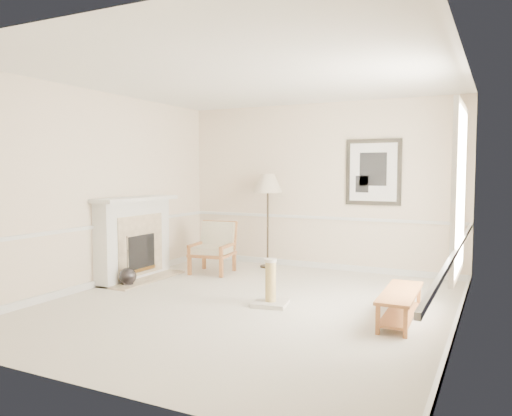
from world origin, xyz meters
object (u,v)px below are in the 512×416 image
at_px(floor_lamp, 268,186).
at_px(bench, 400,301).
at_px(armchair, 215,245).
at_px(scratching_post, 271,291).
at_px(floor_vase, 128,277).

relative_size(floor_lamp, bench, 1.34).
xyz_separation_m(armchair, floor_lamp, (0.64, 0.77, 0.99)).
bearing_deg(armchair, scratching_post, -48.15).
distance_m(floor_vase, scratching_post, 2.36).
xyz_separation_m(floor_vase, bench, (3.97, 0.01, 0.10)).
xyz_separation_m(floor_vase, armchair, (0.62, 1.49, 0.32)).
relative_size(floor_vase, armchair, 0.89).
distance_m(floor_vase, floor_lamp, 2.90).
bearing_deg(bench, scratching_post, -178.94).
distance_m(floor_lamp, scratching_post, 2.84).
relative_size(bench, scratching_post, 2.07).
relative_size(armchair, bench, 0.69).
relative_size(armchair, scratching_post, 1.42).
relative_size(floor_vase, scratching_post, 1.26).
xyz_separation_m(armchair, scratching_post, (1.74, -1.51, -0.27)).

